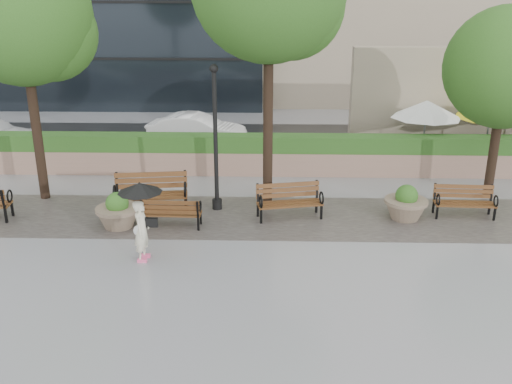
{
  "coord_description": "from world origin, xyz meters",
  "views": [
    {
      "loc": [
        1.48,
        -11.81,
        6.1
      ],
      "look_at": [
        1.09,
        2.03,
        1.1
      ],
      "focal_mm": 40.0,
      "sensor_mm": 36.0,
      "label": 1
    }
  ],
  "objects_px": {
    "lamppost": "(216,148)",
    "pedestrian": "(141,214)",
    "bench_2": "(172,218)",
    "planter_left": "(118,214)",
    "bench_4": "(464,208)",
    "bench_3": "(289,208)",
    "planter_right": "(406,206)",
    "bench_1": "(151,201)",
    "car_right": "(197,130)"
  },
  "relations": [
    {
      "from": "lamppost",
      "to": "car_right",
      "type": "xyz_separation_m",
      "value": [
        -1.44,
        6.92,
        -1.18
      ]
    },
    {
      "from": "bench_1",
      "to": "bench_2",
      "type": "relative_size",
      "value": 1.36
    },
    {
      "from": "lamppost",
      "to": "car_right",
      "type": "height_order",
      "value": "lamppost"
    },
    {
      "from": "planter_right",
      "to": "bench_1",
      "type": "bearing_deg",
      "value": 177.26
    },
    {
      "from": "bench_2",
      "to": "planter_left",
      "type": "distance_m",
      "value": 1.45
    },
    {
      "from": "planter_left",
      "to": "lamppost",
      "type": "xyz_separation_m",
      "value": [
        2.52,
        1.4,
        1.45
      ]
    },
    {
      "from": "planter_right",
      "to": "lamppost",
      "type": "distance_m",
      "value": 5.52
    },
    {
      "from": "bench_2",
      "to": "car_right",
      "type": "height_order",
      "value": "car_right"
    },
    {
      "from": "bench_1",
      "to": "planter_right",
      "type": "height_order",
      "value": "bench_1"
    },
    {
      "from": "bench_3",
      "to": "bench_1",
      "type": "bearing_deg",
      "value": 162.86
    },
    {
      "from": "bench_4",
      "to": "lamppost",
      "type": "bearing_deg",
      "value": 179.15
    },
    {
      "from": "planter_right",
      "to": "pedestrian",
      "type": "height_order",
      "value": "pedestrian"
    },
    {
      "from": "planter_right",
      "to": "lamppost",
      "type": "height_order",
      "value": "lamppost"
    },
    {
      "from": "bench_2",
      "to": "bench_4",
      "type": "height_order",
      "value": "bench_4"
    },
    {
      "from": "bench_3",
      "to": "bench_4",
      "type": "distance_m",
      "value": 4.89
    },
    {
      "from": "lamppost",
      "to": "bench_3",
      "type": "bearing_deg",
      "value": -16.84
    },
    {
      "from": "bench_1",
      "to": "bench_4",
      "type": "distance_m",
      "value": 8.82
    },
    {
      "from": "bench_4",
      "to": "car_right",
      "type": "height_order",
      "value": "car_right"
    },
    {
      "from": "bench_3",
      "to": "car_right",
      "type": "distance_m",
      "value": 8.33
    },
    {
      "from": "bench_2",
      "to": "bench_4",
      "type": "bearing_deg",
      "value": -171.51
    },
    {
      "from": "bench_4",
      "to": "planter_right",
      "type": "xyz_separation_m",
      "value": [
        -1.67,
        -0.19,
        0.13
      ]
    },
    {
      "from": "planter_right",
      "to": "lamppost",
      "type": "xyz_separation_m",
      "value": [
        -5.3,
        0.6,
        1.45
      ]
    },
    {
      "from": "bench_1",
      "to": "lamppost",
      "type": "relative_size",
      "value": 0.51
    },
    {
      "from": "bench_2",
      "to": "lamppost",
      "type": "relative_size",
      "value": 0.38
    },
    {
      "from": "bench_2",
      "to": "bench_3",
      "type": "distance_m",
      "value": 3.24
    },
    {
      "from": "bench_3",
      "to": "lamppost",
      "type": "distance_m",
      "value": 2.67
    },
    {
      "from": "bench_1",
      "to": "pedestrian",
      "type": "distance_m",
      "value": 3.16
    },
    {
      "from": "bench_3",
      "to": "planter_left",
      "type": "xyz_separation_m",
      "value": [
        -4.6,
        -0.77,
        0.1
      ]
    },
    {
      "from": "planter_left",
      "to": "pedestrian",
      "type": "distance_m",
      "value": 2.31
    },
    {
      "from": "bench_4",
      "to": "planter_right",
      "type": "bearing_deg",
      "value": -170.94
    },
    {
      "from": "lamppost",
      "to": "pedestrian",
      "type": "distance_m",
      "value": 3.65
    },
    {
      "from": "bench_3",
      "to": "planter_right",
      "type": "bearing_deg",
      "value": -11.23
    },
    {
      "from": "bench_3",
      "to": "pedestrian",
      "type": "height_order",
      "value": "pedestrian"
    },
    {
      "from": "pedestrian",
      "to": "bench_4",
      "type": "bearing_deg",
      "value": -64.88
    },
    {
      "from": "bench_3",
      "to": "bench_4",
      "type": "height_order",
      "value": "bench_3"
    },
    {
      "from": "bench_3",
      "to": "lamppost",
      "type": "height_order",
      "value": "lamppost"
    },
    {
      "from": "planter_left",
      "to": "pedestrian",
      "type": "bearing_deg",
      "value": -60.01
    },
    {
      "from": "pedestrian",
      "to": "planter_left",
      "type": "bearing_deg",
      "value": 36.21
    },
    {
      "from": "bench_1",
      "to": "bench_2",
      "type": "height_order",
      "value": "bench_1"
    },
    {
      "from": "bench_2",
      "to": "car_right",
      "type": "xyz_separation_m",
      "value": [
        -0.36,
        8.27,
        0.4
      ]
    },
    {
      "from": "planter_left",
      "to": "bench_1",
      "type": "bearing_deg",
      "value": 59.75
    },
    {
      "from": "lamppost",
      "to": "car_right",
      "type": "distance_m",
      "value": 7.16
    },
    {
      "from": "lamppost",
      "to": "pedestrian",
      "type": "bearing_deg",
      "value": -113.59
    },
    {
      "from": "bench_1",
      "to": "planter_left",
      "type": "bearing_deg",
      "value": -127.41
    },
    {
      "from": "bench_3",
      "to": "planter_right",
      "type": "distance_m",
      "value": 3.22
    },
    {
      "from": "bench_2",
      "to": "planter_right",
      "type": "distance_m",
      "value": 6.42
    },
    {
      "from": "planter_left",
      "to": "bench_4",
      "type": "bearing_deg",
      "value": 5.96
    },
    {
      "from": "car_right",
      "to": "bench_2",
      "type": "bearing_deg",
      "value": -169.44
    },
    {
      "from": "bench_4",
      "to": "pedestrian",
      "type": "xyz_separation_m",
      "value": [
        -8.39,
        -2.87,
        0.89
      ]
    },
    {
      "from": "bench_2",
      "to": "planter_left",
      "type": "relative_size",
      "value": 1.34
    }
  ]
}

